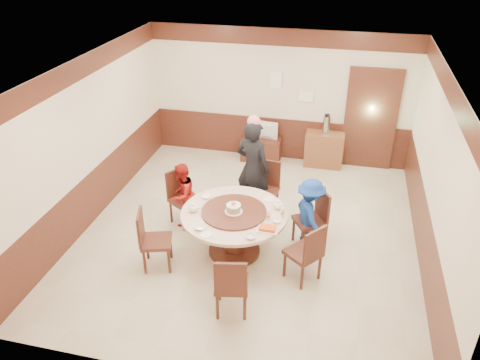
% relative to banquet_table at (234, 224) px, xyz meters
% --- Properties ---
extents(room, '(6.00, 6.04, 2.84)m').
position_rel_banquet_table_xyz_m(room, '(0.12, 0.60, 0.55)').
color(room, beige).
rests_on(room, ground).
extents(banquet_table, '(1.64, 1.64, 0.78)m').
position_rel_banquet_table_xyz_m(banquet_table, '(0.00, 0.00, 0.00)').
color(banquet_table, '#4C2117').
rests_on(banquet_table, ground).
extents(chair_0, '(0.61, 0.61, 0.97)m').
position_rel_banquet_table_xyz_m(chair_0, '(1.14, 0.48, -0.23)').
color(chair_0, '#4C2117').
rests_on(chair_0, ground).
extents(chair_1, '(0.50, 0.51, 0.97)m').
position_rel_banquet_table_xyz_m(chair_1, '(0.26, 1.24, -0.23)').
color(chair_1, '#4C2117').
rests_on(chair_1, ground).
extents(chair_2, '(0.61, 0.61, 0.97)m').
position_rel_banquet_table_xyz_m(chair_2, '(-1.04, 0.63, -0.23)').
color(chair_2, '#4C2117').
rests_on(chair_2, ground).
extents(chair_3, '(0.56, 0.55, 0.97)m').
position_rel_banquet_table_xyz_m(chair_3, '(-1.07, -0.60, -0.23)').
color(chair_3, '#4C2117').
rests_on(chair_3, ground).
extents(chair_4, '(0.52, 0.52, 0.97)m').
position_rel_banquet_table_xyz_m(chair_4, '(0.27, -1.26, -0.23)').
color(chair_4, '#4C2117').
rests_on(chair_4, ground).
extents(chair_5, '(0.62, 0.62, 0.97)m').
position_rel_banquet_table_xyz_m(chair_5, '(1.13, -0.38, -0.23)').
color(chair_5, '#4C2117').
rests_on(chair_5, ground).
extents(person_standing, '(0.75, 0.62, 1.78)m').
position_rel_banquet_table_xyz_m(person_standing, '(0.04, 1.21, 0.36)').
color(person_standing, black).
rests_on(person_standing, ground).
extents(person_red, '(0.52, 0.62, 1.14)m').
position_rel_banquet_table_xyz_m(person_red, '(-1.06, 0.60, 0.03)').
color(person_red, '#A31915').
rests_on(person_red, ground).
extents(person_blue, '(0.78, 0.92, 1.23)m').
position_rel_banquet_table_xyz_m(person_blue, '(1.12, 0.41, 0.08)').
color(person_blue, navy).
rests_on(person_blue, ground).
extents(birthday_cake, '(0.27, 0.27, 0.19)m').
position_rel_banquet_table_xyz_m(birthday_cake, '(0.00, -0.03, 0.31)').
color(birthday_cake, white).
rests_on(birthday_cake, banquet_table).
extents(teapot_left, '(0.17, 0.15, 0.13)m').
position_rel_banquet_table_xyz_m(teapot_left, '(-0.61, -0.11, 0.28)').
color(teapot_left, white).
rests_on(teapot_left, banquet_table).
extents(teapot_right, '(0.17, 0.15, 0.13)m').
position_rel_banquet_table_xyz_m(teapot_right, '(0.63, 0.26, 0.28)').
color(teapot_right, white).
rests_on(teapot_right, banquet_table).
extents(bowl_0, '(0.14, 0.14, 0.04)m').
position_rel_banquet_table_xyz_m(bowl_0, '(-0.54, 0.31, 0.23)').
color(bowl_0, white).
rests_on(bowl_0, banquet_table).
extents(bowl_1, '(0.15, 0.15, 0.05)m').
position_rel_banquet_table_xyz_m(bowl_1, '(0.38, -0.59, 0.24)').
color(bowl_1, white).
rests_on(bowl_1, banquet_table).
extents(bowl_2, '(0.17, 0.17, 0.04)m').
position_rel_banquet_table_xyz_m(bowl_2, '(-0.37, -0.53, 0.24)').
color(bowl_2, white).
rests_on(bowl_2, banquet_table).
extents(bowl_3, '(0.13, 0.13, 0.04)m').
position_rel_banquet_table_xyz_m(bowl_3, '(0.68, -0.11, 0.24)').
color(bowl_3, white).
rests_on(bowl_3, banquet_table).
extents(saucer_near, '(0.18, 0.18, 0.01)m').
position_rel_banquet_table_xyz_m(saucer_near, '(-0.25, -0.65, 0.22)').
color(saucer_near, white).
rests_on(saucer_near, banquet_table).
extents(saucer_far, '(0.18, 0.18, 0.01)m').
position_rel_banquet_table_xyz_m(saucer_far, '(0.45, 0.50, 0.22)').
color(saucer_far, white).
rests_on(saucer_far, banquet_table).
extents(shrimp_platter, '(0.30, 0.20, 0.06)m').
position_rel_banquet_table_xyz_m(shrimp_platter, '(0.58, -0.35, 0.24)').
color(shrimp_platter, white).
rests_on(shrimp_platter, banquet_table).
extents(bottle_0, '(0.06, 0.06, 0.16)m').
position_rel_banquet_table_xyz_m(bottle_0, '(0.55, -0.08, 0.30)').
color(bottle_0, white).
rests_on(bottle_0, banquet_table).
extents(bottle_1, '(0.06, 0.06, 0.16)m').
position_rel_banquet_table_xyz_m(bottle_1, '(0.74, 0.05, 0.30)').
color(bottle_1, white).
rests_on(bottle_1, banquet_table).
extents(tv_stand, '(0.85, 0.45, 0.50)m').
position_rel_banquet_table_xyz_m(tv_stand, '(-0.21, 3.34, -0.28)').
color(tv_stand, '#4C2117').
rests_on(tv_stand, ground).
extents(television, '(0.68, 0.20, 0.39)m').
position_rel_banquet_table_xyz_m(television, '(-0.21, 3.34, 0.16)').
color(television, gray).
rests_on(television, tv_stand).
extents(side_cabinet, '(0.80, 0.40, 0.75)m').
position_rel_banquet_table_xyz_m(side_cabinet, '(1.14, 3.37, -0.16)').
color(side_cabinet, brown).
rests_on(side_cabinet, ground).
extents(thermos, '(0.15, 0.15, 0.38)m').
position_rel_banquet_table_xyz_m(thermos, '(1.14, 3.37, 0.41)').
color(thermos, silver).
rests_on(thermos, side_cabinet).
extents(notice_left, '(0.25, 0.00, 0.35)m').
position_rel_banquet_table_xyz_m(notice_left, '(0.01, 3.54, 1.22)').
color(notice_left, white).
rests_on(notice_left, room).
extents(notice_right, '(0.30, 0.00, 0.22)m').
position_rel_banquet_table_xyz_m(notice_right, '(0.66, 3.54, 0.92)').
color(notice_right, white).
rests_on(notice_right, room).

